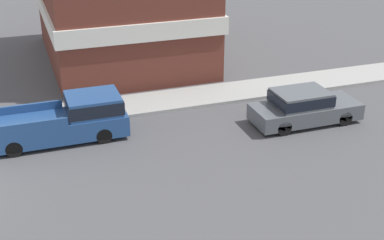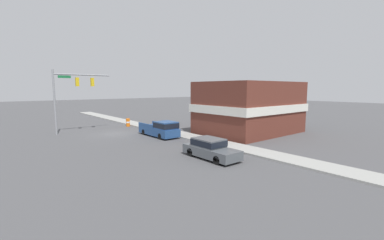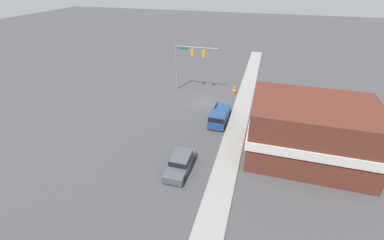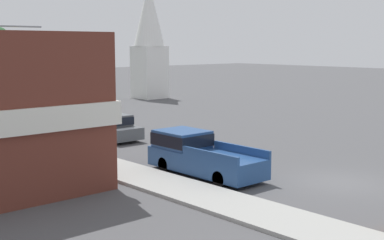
% 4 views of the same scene
% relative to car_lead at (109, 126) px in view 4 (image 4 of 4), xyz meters
% --- Properties ---
extents(ground_plane, '(200.00, 200.00, 0.00)m').
position_rel_car_lead_xyz_m(ground_plane, '(1.47, -15.03, -0.79)').
color(ground_plane, '#4C4C4F').
extents(sidewalk_curb, '(2.40, 60.00, 0.14)m').
position_rel_car_lead_xyz_m(sidewalk_curb, '(-4.23, -15.03, -0.72)').
color(sidewalk_curb, '#9E9E99').
rests_on(sidewalk_curb, ground).
extents(car_lead, '(1.88, 4.81, 1.53)m').
position_rel_car_lead_xyz_m(car_lead, '(0.00, 0.00, 0.00)').
color(car_lead, black).
rests_on(car_lead, ground).
extents(pickup_truck_parked, '(1.99, 5.68, 1.80)m').
position_rel_car_lead_xyz_m(pickup_truck_parked, '(-1.83, -9.89, 0.10)').
color(pickup_truck_parked, black).
rests_on(pickup_truck_parked, ground).
extents(church_steeple, '(3.23, 3.23, 12.18)m').
position_rel_car_lead_xyz_m(church_steeple, '(16.93, 18.19, 5.58)').
color(church_steeple, white).
rests_on(church_steeple, ground).
extents(backdrop_tree_right_far, '(4.53, 4.53, 6.32)m').
position_rel_car_lead_xyz_m(backdrop_tree_right_far, '(12.91, 29.29, 3.24)').
color(backdrop_tree_right_far, '#4C3823').
rests_on(backdrop_tree_right_far, ground).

